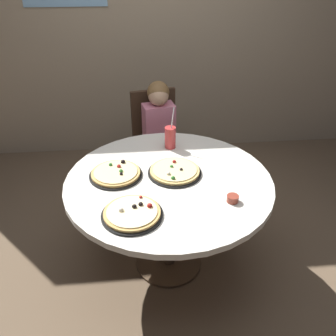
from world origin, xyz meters
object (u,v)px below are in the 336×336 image
at_px(pizza_pepperoni, 132,213).
at_px(soda_cup, 170,137).
at_px(dining_table, 169,190).
at_px(diner_child, 161,152).
at_px(pizza_cheese, 116,174).
at_px(pizza_veggie, 175,171).
at_px(chair_wooden, 156,138).
at_px(sauce_bowl, 233,199).

relative_size(pizza_pepperoni, soda_cup, 1.11).
bearing_deg(pizza_pepperoni, dining_table, 55.84).
bearing_deg(diner_child, pizza_cheese, -114.60).
bearing_deg(pizza_veggie, diner_child, 92.20).
height_order(dining_table, pizza_pepperoni, pizza_pepperoni).
xyz_separation_m(pizza_cheese, pizza_pepperoni, (0.10, -0.41, 0.00)).
height_order(chair_wooden, sauce_bowl, chair_wooden).
height_order(dining_table, pizza_cheese, pizza_cheese).
xyz_separation_m(diner_child, pizza_cheese, (-0.35, -0.76, 0.28)).
bearing_deg(dining_table, pizza_veggie, 53.17).
xyz_separation_m(dining_table, chair_wooden, (-0.02, 1.01, -0.13)).
distance_m(chair_wooden, diner_child, 0.19).
bearing_deg(dining_table, sauce_bowl, -37.87).
xyz_separation_m(chair_wooden, soda_cup, (0.07, -0.60, 0.30)).
bearing_deg(chair_wooden, soda_cup, -83.50).
bearing_deg(pizza_cheese, chair_wooden, 71.40).
bearing_deg(dining_table, pizza_cheese, 168.54).
height_order(dining_table, soda_cup, soda_cup).
bearing_deg(chair_wooden, dining_table, -89.00).
distance_m(dining_table, pizza_veggie, 0.13).
xyz_separation_m(pizza_cheese, soda_cup, (0.39, 0.35, 0.06)).
bearing_deg(diner_child, pizza_pepperoni, -101.90).
bearing_deg(pizza_veggie, pizza_pepperoni, -124.56).
distance_m(diner_child, pizza_pepperoni, 1.23).
distance_m(chair_wooden, pizza_veggie, 0.98).
relative_size(chair_wooden, sauce_bowl, 13.57).
relative_size(diner_child, soda_cup, 3.53).
relative_size(pizza_cheese, soda_cup, 1.11).
bearing_deg(pizza_cheese, sauce_bowl, -26.31).
distance_m(pizza_cheese, soda_cup, 0.52).
distance_m(diner_child, pizza_veggie, 0.82).
distance_m(diner_child, sauce_bowl, 1.18).
distance_m(diner_child, pizza_cheese, 0.89).
bearing_deg(soda_cup, pizza_pepperoni, -110.46).
bearing_deg(pizza_pepperoni, pizza_cheese, 103.93).
xyz_separation_m(dining_table, sauce_bowl, (0.35, -0.27, 0.11)).
height_order(pizza_pepperoni, soda_cup, soda_cup).
height_order(diner_child, pizza_veggie, diner_child).
bearing_deg(diner_child, chair_wooden, 100.23).
height_order(chair_wooden, pizza_cheese, chair_wooden).
bearing_deg(chair_wooden, pizza_cheese, -108.60).
bearing_deg(pizza_veggie, chair_wooden, 93.73).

